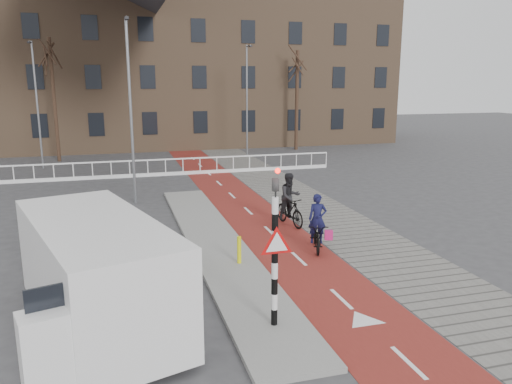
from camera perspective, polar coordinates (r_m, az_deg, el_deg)
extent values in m
plane|color=#38383A|center=(13.30, 1.88, -11.16)|extent=(120.00, 120.00, 0.00)
cube|color=maroon|center=(22.85, -2.20, -0.94)|extent=(2.50, 60.00, 0.01)
cube|color=slate|center=(23.65, 4.41, -0.50)|extent=(3.00, 60.00, 0.01)
cube|color=gray|center=(16.74, -4.63, -5.89)|extent=(1.80, 16.00, 0.12)
cylinder|color=black|center=(10.78, 2.15, -8.05)|extent=(0.14, 0.14, 2.88)
imported|color=black|center=(10.28, 2.24, 1.59)|extent=(0.13, 0.16, 0.80)
cylinder|color=#FF0C05|center=(10.11, 2.49, 2.44)|extent=(0.11, 0.02, 0.11)
cylinder|color=yellow|center=(14.69, -1.94, -6.62)|extent=(0.12, 0.12, 0.81)
imported|color=black|center=(16.24, 6.98, -5.01)|extent=(1.11, 1.85, 0.92)
imported|color=#121339|center=(16.07, 7.04, -3.04)|extent=(0.67, 0.54, 1.60)
cube|color=#BC1A69|center=(15.79, 8.30, -4.88)|extent=(0.29, 0.23, 0.30)
imported|color=black|center=(18.81, 3.87, -2.16)|extent=(0.88, 1.93, 1.12)
imported|color=black|center=(18.68, 3.89, -0.50)|extent=(0.97, 0.82, 1.76)
cube|color=white|center=(11.51, -17.73, -8.59)|extent=(3.83, 6.14, 2.29)
cube|color=#209652|center=(11.66, -23.44, -9.32)|extent=(1.07, 3.51, 0.55)
cube|color=#209652|center=(11.55, -11.91, -8.70)|extent=(1.07, 3.51, 0.55)
cube|color=black|center=(9.04, -18.30, -11.86)|extent=(1.99, 0.64, 0.90)
cylinder|color=black|center=(9.99, -19.94, -18.00)|extent=(0.50, 0.85, 0.80)
cylinder|color=black|center=(10.48, -9.14, -15.83)|extent=(0.50, 0.85, 0.80)
cylinder|color=black|center=(13.47, -23.73, -10.13)|extent=(0.50, 0.85, 0.80)
cylinder|color=black|center=(13.83, -15.69, -8.90)|extent=(0.50, 0.85, 0.80)
cube|color=silver|center=(28.95, -18.24, 3.23)|extent=(28.00, 0.08, 0.08)
cube|color=silver|center=(29.09, -18.13, 1.58)|extent=(28.00, 0.10, 0.20)
cube|color=#7F6047|center=(43.59, -15.35, 13.04)|extent=(46.00, 10.00, 12.00)
cylinder|color=black|center=(36.04, -22.06, 9.63)|extent=(0.24, 0.24, 8.08)
cylinder|color=black|center=(39.51, 4.69, 10.33)|extent=(0.27, 0.27, 7.60)
cylinder|color=slate|center=(22.41, -14.11, 8.67)|extent=(0.12, 0.12, 7.92)
cylinder|color=slate|center=(33.41, -23.70, 8.94)|extent=(0.12, 0.12, 7.64)
cylinder|color=slate|center=(35.48, -1.05, 10.22)|extent=(0.12, 0.12, 7.74)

